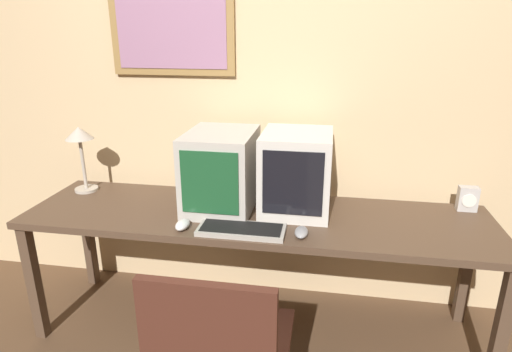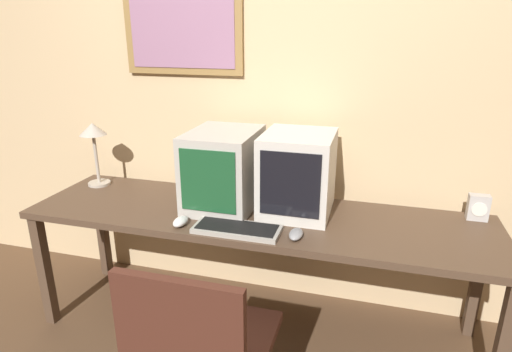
# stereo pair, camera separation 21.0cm
# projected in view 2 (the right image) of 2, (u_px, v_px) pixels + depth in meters

# --- Properties ---
(wall_back) EXTENTS (8.00, 0.08, 2.60)m
(wall_back) POSITION_uv_depth(u_px,v_px,m) (276.00, 86.00, 2.41)
(wall_back) COLOR #D1B284
(wall_back) RESTS_ON ground_plane
(desk) EXTENTS (2.40, 0.64, 0.70)m
(desk) POSITION_uv_depth(u_px,v_px,m) (256.00, 225.00, 2.23)
(desk) COLOR #4C3828
(desk) RESTS_ON ground_plane
(monitor_left) EXTENTS (0.34, 0.45, 0.41)m
(monitor_left) POSITION_uv_depth(u_px,v_px,m) (224.00, 169.00, 2.26)
(monitor_left) COLOR #B7B2A8
(monitor_left) RESTS_ON desk
(monitor_right) EXTENTS (0.35, 0.41, 0.42)m
(monitor_right) POSITION_uv_depth(u_px,v_px,m) (298.00, 173.00, 2.19)
(monitor_right) COLOR beige
(monitor_right) RESTS_ON desk
(keyboard_main) EXTENTS (0.41, 0.17, 0.03)m
(keyboard_main) POSITION_uv_depth(u_px,v_px,m) (237.00, 229.00, 2.02)
(keyboard_main) COLOR #A8A399
(keyboard_main) RESTS_ON desk
(mouse_near_keyboard) EXTENTS (0.06, 0.12, 0.03)m
(mouse_near_keyboard) POSITION_uv_depth(u_px,v_px,m) (296.00, 234.00, 1.96)
(mouse_near_keyboard) COLOR gray
(mouse_near_keyboard) RESTS_ON desk
(mouse_far_corner) EXTENTS (0.06, 0.11, 0.04)m
(mouse_far_corner) POSITION_uv_depth(u_px,v_px,m) (181.00, 221.00, 2.08)
(mouse_far_corner) COLOR silver
(mouse_far_corner) RESTS_ON desk
(desk_clock) EXTENTS (0.10, 0.06, 0.13)m
(desk_clock) POSITION_uv_depth(u_px,v_px,m) (478.00, 207.00, 2.13)
(desk_clock) COLOR #B7B2AD
(desk_clock) RESTS_ON desk
(desk_lamp) EXTENTS (0.16, 0.16, 0.38)m
(desk_lamp) POSITION_uv_depth(u_px,v_px,m) (94.00, 138.00, 2.53)
(desk_lamp) COLOR #B2A899
(desk_lamp) RESTS_ON desk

